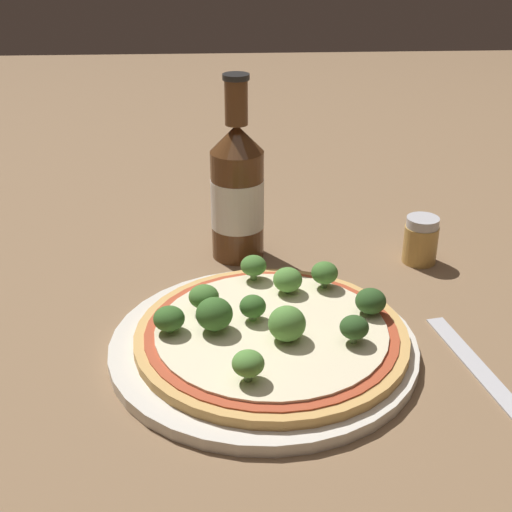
{
  "coord_description": "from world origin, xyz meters",
  "views": [
    {
      "loc": [
        -0.03,
        -0.57,
        0.39
      ],
      "look_at": [
        0.01,
        0.08,
        0.06
      ],
      "focal_mm": 50.0,
      "sensor_mm": 36.0,
      "label": 1
    }
  ],
  "objects_px": {
    "fork": "(476,365)",
    "beer_bottle": "(237,191)",
    "pizza": "(271,335)",
    "pepper_shaker": "(421,240)"
  },
  "relations": [
    {
      "from": "fork",
      "to": "beer_bottle",
      "type": "bearing_deg",
      "value": 30.4
    },
    {
      "from": "pizza",
      "to": "pepper_shaker",
      "type": "distance_m",
      "value": 0.26
    },
    {
      "from": "beer_bottle",
      "to": "fork",
      "type": "relative_size",
      "value": 1.28
    },
    {
      "from": "pizza",
      "to": "fork",
      "type": "distance_m",
      "value": 0.19
    },
    {
      "from": "pizza",
      "to": "beer_bottle",
      "type": "distance_m",
      "value": 0.22
    },
    {
      "from": "pizza",
      "to": "pepper_shaker",
      "type": "height_order",
      "value": "pepper_shaker"
    },
    {
      "from": "beer_bottle",
      "to": "pizza",
      "type": "bearing_deg",
      "value": -83.29
    },
    {
      "from": "beer_bottle",
      "to": "pepper_shaker",
      "type": "xyz_separation_m",
      "value": [
        0.22,
        -0.03,
        -0.06
      ]
    },
    {
      "from": "pepper_shaker",
      "to": "beer_bottle",
      "type": "bearing_deg",
      "value": 172.1
    },
    {
      "from": "fork",
      "to": "pepper_shaker",
      "type": "bearing_deg",
      "value": -11.11
    }
  ]
}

